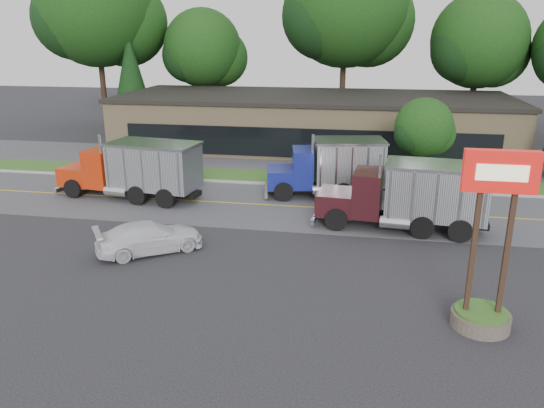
{
  "coord_description": "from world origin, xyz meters",
  "views": [
    {
      "loc": [
        6.41,
        -18.93,
        9.28
      ],
      "look_at": [
        2.39,
        3.79,
        1.8
      ],
      "focal_mm": 35.0,
      "sensor_mm": 36.0,
      "label": 1
    }
  ],
  "objects_px": {
    "dump_truck_red": "(137,168)",
    "dump_truck_blue": "(332,166)",
    "bilo_sign": "(487,271)",
    "rally_car": "(150,237)",
    "dump_truck_maroon": "(411,194)"
  },
  "relations": [
    {
      "from": "rally_car",
      "to": "dump_truck_maroon",
      "type": "bearing_deg",
      "value": -102.39
    },
    {
      "from": "bilo_sign",
      "to": "rally_car",
      "type": "relative_size",
      "value": 1.28
    },
    {
      "from": "dump_truck_blue",
      "to": "dump_truck_maroon",
      "type": "relative_size",
      "value": 0.86
    },
    {
      "from": "dump_truck_blue",
      "to": "rally_car",
      "type": "bearing_deg",
      "value": 43.34
    },
    {
      "from": "dump_truck_red",
      "to": "rally_car",
      "type": "bearing_deg",
      "value": 125.12
    },
    {
      "from": "dump_truck_red",
      "to": "bilo_sign",
      "type": "bearing_deg",
      "value": 154.0
    },
    {
      "from": "dump_truck_red",
      "to": "dump_truck_blue",
      "type": "bearing_deg",
      "value": -159.12
    },
    {
      "from": "dump_truck_red",
      "to": "dump_truck_maroon",
      "type": "height_order",
      "value": "same"
    },
    {
      "from": "dump_truck_red",
      "to": "dump_truck_maroon",
      "type": "bearing_deg",
      "value": 178.7
    },
    {
      "from": "dump_truck_maroon",
      "to": "rally_car",
      "type": "xyz_separation_m",
      "value": [
        -11.51,
        -4.89,
        -1.13
      ]
    },
    {
      "from": "bilo_sign",
      "to": "dump_truck_red",
      "type": "distance_m",
      "value": 20.53
    },
    {
      "from": "dump_truck_red",
      "to": "dump_truck_blue",
      "type": "relative_size",
      "value": 1.23
    },
    {
      "from": "dump_truck_maroon",
      "to": "rally_car",
      "type": "distance_m",
      "value": 12.55
    },
    {
      "from": "dump_truck_blue",
      "to": "rally_car",
      "type": "xyz_separation_m",
      "value": [
        -7.34,
        -9.95,
        -1.12
      ]
    },
    {
      "from": "bilo_sign",
      "to": "rally_car",
      "type": "bearing_deg",
      "value": 162.82
    }
  ]
}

